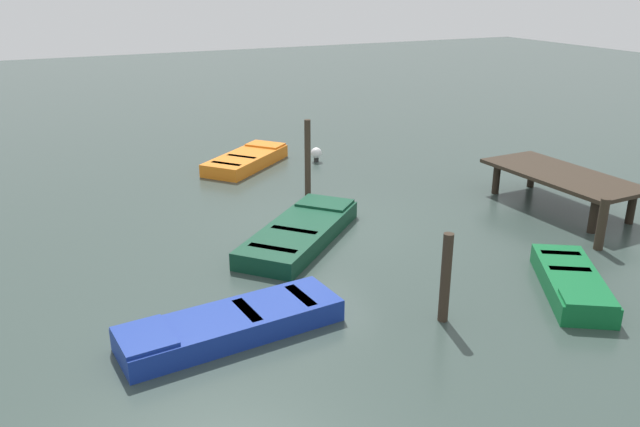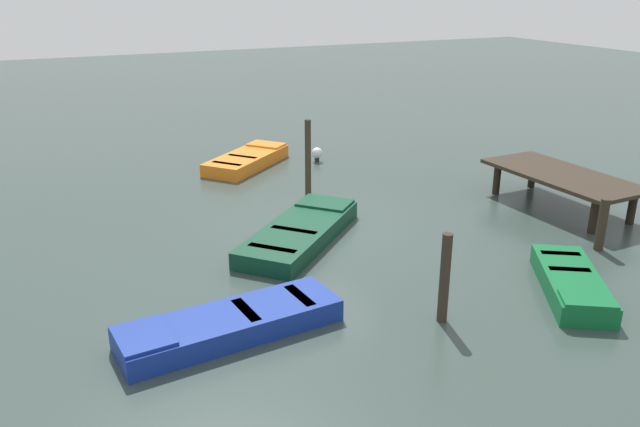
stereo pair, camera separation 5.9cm
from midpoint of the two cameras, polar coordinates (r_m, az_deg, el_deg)
ground_plane at (r=15.73m, az=0.11°, el=-1.19°), size 80.00×80.00×0.00m
dock_segment at (r=17.96m, az=20.89°, el=3.00°), size 4.27×2.11×0.95m
rowboat_blue at (r=11.18m, az=-7.97°, el=-9.73°), size 1.52×3.93×0.46m
rowboat_dark_green at (r=14.85m, az=-1.67°, el=-1.65°), size 3.81×3.94×0.46m
rowboat_green at (r=13.38m, az=21.65°, el=-5.78°), size 2.94×2.36×0.46m
rowboat_orange at (r=20.91m, az=-6.45°, el=4.80°), size 3.15×3.39×0.46m
mooring_piling_near_left at (r=15.55m, az=23.97°, el=-0.91°), size 0.21×0.21×1.21m
mooring_piling_near_right at (r=11.43m, az=11.21°, el=-5.69°), size 0.18×0.18×1.68m
mooring_piling_far_left at (r=17.70m, az=-0.99°, el=4.95°), size 0.17×0.17×2.16m
marker_buoy at (r=21.27m, az=-0.20°, el=5.40°), size 0.36×0.36×0.48m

